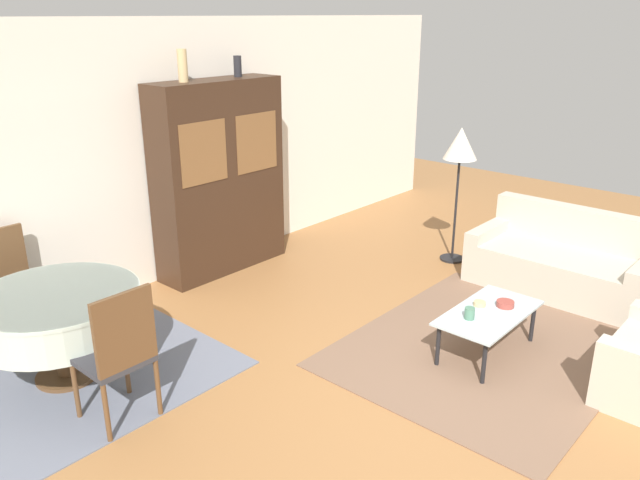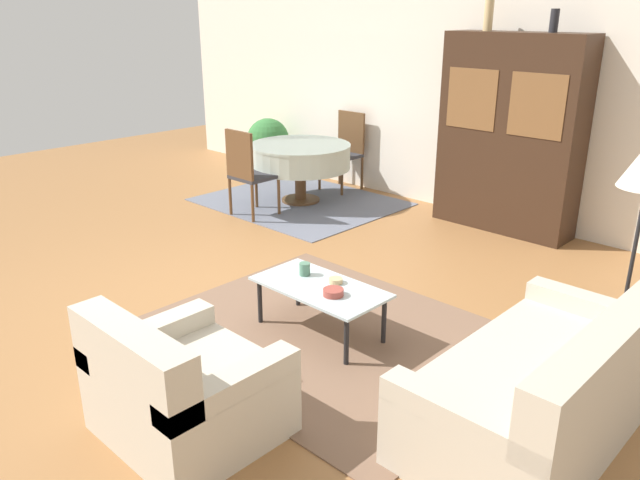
{
  "view_description": "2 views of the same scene",
  "coord_description": "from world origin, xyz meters",
  "px_view_note": "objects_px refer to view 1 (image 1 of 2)",
  "views": [
    {
      "loc": [
        -3.45,
        -1.83,
        2.73
      ],
      "look_at": [
        0.2,
        1.4,
        0.95
      ],
      "focal_mm": 35.0,
      "sensor_mm": 36.0,
      "label": 1
    },
    {
      "loc": [
        3.86,
        -2.81,
        2.3
      ],
      "look_at": [
        0.97,
        0.21,
        0.75
      ],
      "focal_mm": 35.0,
      "sensor_mm": 36.0,
      "label": 2
    }
  ],
  "objects_px": {
    "bowl": "(505,304)",
    "vase_short": "(238,66)",
    "cup": "(470,313)",
    "couch": "(563,263)",
    "dining_table": "(57,311)",
    "dining_chair_far": "(9,283)",
    "vase_tall": "(182,66)",
    "floor_lamp": "(460,149)",
    "bowl_small": "(480,304)",
    "coffee_table": "(489,316)",
    "display_cabinet": "(219,178)",
    "dining_chair_near": "(119,350)"
  },
  "relations": [
    {
      "from": "bowl_small",
      "to": "coffee_table",
      "type": "bearing_deg",
      "value": -113.45
    },
    {
      "from": "coffee_table",
      "to": "bowl_small",
      "type": "height_order",
      "value": "bowl_small"
    },
    {
      "from": "couch",
      "to": "floor_lamp",
      "type": "bearing_deg",
      "value": 1.33
    },
    {
      "from": "cup",
      "to": "dining_chair_far",
      "type": "bearing_deg",
      "value": 126.9
    },
    {
      "from": "vase_tall",
      "to": "vase_short",
      "type": "relative_size",
      "value": 1.44
    },
    {
      "from": "coffee_table",
      "to": "dining_chair_far",
      "type": "xyz_separation_m",
      "value": [
        -2.55,
        3.16,
        0.22
      ]
    },
    {
      "from": "vase_short",
      "to": "display_cabinet",
      "type": "bearing_deg",
      "value": -179.84
    },
    {
      "from": "floor_lamp",
      "to": "bowl",
      "type": "bearing_deg",
      "value": -138.11
    },
    {
      "from": "couch",
      "to": "coffee_table",
      "type": "xyz_separation_m",
      "value": [
        -1.74,
        -0.04,
        0.06
      ]
    },
    {
      "from": "couch",
      "to": "bowl",
      "type": "height_order",
      "value": "couch"
    },
    {
      "from": "bowl",
      "to": "vase_short",
      "type": "distance_m",
      "value": 3.67
    },
    {
      "from": "display_cabinet",
      "to": "bowl",
      "type": "relative_size",
      "value": 14.1
    },
    {
      "from": "bowl",
      "to": "dining_table",
      "type": "bearing_deg",
      "value": 139.14
    },
    {
      "from": "coffee_table",
      "to": "dining_chair_near",
      "type": "xyz_separation_m",
      "value": [
        -2.55,
        1.45,
        0.22
      ]
    },
    {
      "from": "dining_chair_far",
      "to": "floor_lamp",
      "type": "xyz_separation_m",
      "value": [
        4.25,
        -1.84,
        0.74
      ]
    },
    {
      "from": "vase_tall",
      "to": "vase_short",
      "type": "height_order",
      "value": "vase_tall"
    },
    {
      "from": "couch",
      "to": "vase_tall",
      "type": "xyz_separation_m",
      "value": [
        -2.33,
        3.11,
        1.95
      ]
    },
    {
      "from": "bowl_small",
      "to": "vase_tall",
      "type": "bearing_deg",
      "value": 101.95
    },
    {
      "from": "display_cabinet",
      "to": "vase_tall",
      "type": "height_order",
      "value": "vase_tall"
    },
    {
      "from": "dining_chair_far",
      "to": "bowl",
      "type": "bearing_deg",
      "value": 130.34
    },
    {
      "from": "display_cabinet",
      "to": "dining_table",
      "type": "xyz_separation_m",
      "value": [
        -2.33,
        -0.84,
        -0.46
      ]
    },
    {
      "from": "display_cabinet",
      "to": "cup",
      "type": "relative_size",
      "value": 21.3
    },
    {
      "from": "bowl_small",
      "to": "couch",
      "type": "bearing_deg",
      "value": -2.48
    },
    {
      "from": "couch",
      "to": "bowl",
      "type": "xyz_separation_m",
      "value": [
        -1.55,
        -0.1,
        0.13
      ]
    },
    {
      "from": "dining_chair_far",
      "to": "vase_tall",
      "type": "bearing_deg",
      "value": 179.78
    },
    {
      "from": "couch",
      "to": "dining_table",
      "type": "xyz_separation_m",
      "value": [
        -4.28,
        2.26,
        0.3
      ]
    },
    {
      "from": "coffee_table",
      "to": "floor_lamp",
      "type": "relative_size",
      "value": 0.65
    },
    {
      "from": "dining_table",
      "to": "floor_lamp",
      "type": "xyz_separation_m",
      "value": [
        4.25,
        -0.99,
        0.73
      ]
    },
    {
      "from": "dining_chair_near",
      "to": "vase_short",
      "type": "relative_size",
      "value": 4.64
    },
    {
      "from": "vase_short",
      "to": "dining_chair_near",
      "type": "bearing_deg",
      "value": -147.51
    },
    {
      "from": "dining_chair_far",
      "to": "vase_short",
      "type": "xyz_separation_m",
      "value": [
        2.66,
        -0.01,
        1.62
      ]
    },
    {
      "from": "bowl_small",
      "to": "bowl",
      "type": "bearing_deg",
      "value": -52.21
    },
    {
      "from": "display_cabinet",
      "to": "cup",
      "type": "xyz_separation_m",
      "value": [
        -0.01,
        -3.09,
        -0.6
      ]
    },
    {
      "from": "dining_chair_near",
      "to": "vase_tall",
      "type": "xyz_separation_m",
      "value": [
        1.95,
        1.7,
        1.67
      ]
    },
    {
      "from": "dining_table",
      "to": "dining_chair_near",
      "type": "distance_m",
      "value": 0.85
    },
    {
      "from": "display_cabinet",
      "to": "bowl",
      "type": "distance_m",
      "value": 3.29
    },
    {
      "from": "dining_table",
      "to": "bowl",
      "type": "xyz_separation_m",
      "value": [
        2.73,
        -2.36,
        -0.17
      ]
    },
    {
      "from": "dining_chair_near",
      "to": "bowl_small",
      "type": "distance_m",
      "value": 2.92
    },
    {
      "from": "cup",
      "to": "vase_short",
      "type": "relative_size",
      "value": 0.45
    },
    {
      "from": "display_cabinet",
      "to": "dining_table",
      "type": "distance_m",
      "value": 2.52
    },
    {
      "from": "dining_table",
      "to": "dining_chair_near",
      "type": "xyz_separation_m",
      "value": [
        0.0,
        -0.85,
        -0.01
      ]
    },
    {
      "from": "dining_chair_far",
      "to": "cup",
      "type": "distance_m",
      "value": 3.87
    },
    {
      "from": "vase_tall",
      "to": "floor_lamp",
      "type": "bearing_deg",
      "value": -38.63
    },
    {
      "from": "dining_chair_near",
      "to": "vase_short",
      "type": "distance_m",
      "value": 3.55
    },
    {
      "from": "coffee_table",
      "to": "dining_table",
      "type": "distance_m",
      "value": 3.44
    },
    {
      "from": "dining_chair_far",
      "to": "bowl_small",
      "type": "bearing_deg",
      "value": 130.48
    },
    {
      "from": "coffee_table",
      "to": "vase_tall",
      "type": "bearing_deg",
      "value": 100.64
    },
    {
      "from": "dining_chair_near",
      "to": "bowl",
      "type": "bearing_deg",
      "value": -28.92
    },
    {
      "from": "cup",
      "to": "coffee_table",
      "type": "bearing_deg",
      "value": -15.95
    },
    {
      "from": "vase_tall",
      "to": "dining_table",
      "type": "bearing_deg",
      "value": -156.61
    }
  ]
}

